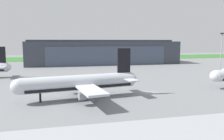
{
  "coord_description": "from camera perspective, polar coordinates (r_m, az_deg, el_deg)",
  "views": [
    {
      "loc": [
        -27.67,
        -64.61,
        16.19
      ],
      "look_at": [
        -7.65,
        20.66,
        4.92
      ],
      "focal_mm": 35.61,
      "sensor_mm": 36.0,
      "label": 1
    }
  ],
  "objects": [
    {
      "name": "ground_plane",
      "position": [
        72.13,
        9.76,
        -5.75
      ],
      "size": [
        440.0,
        440.0,
        0.0
      ],
      "primitive_type": "plane",
      "color": "slate"
    },
    {
      "name": "grass_field_strip",
      "position": [
        219.39,
        -5.94,
        3.07
      ],
      "size": [
        440.0,
        56.0,
        0.08
      ],
      "primitive_type": "cube",
      "color": "#356F2F",
      "rests_on": "ground_plane"
    },
    {
      "name": "maintenance_hangar",
      "position": [
        165.52,
        -2.27,
        4.57
      ],
      "size": [
        107.16,
        34.16,
        17.38
      ],
      "color": "#383D47",
      "rests_on": "ground_plane"
    },
    {
      "name": "airliner_near_left",
      "position": [
        63.45,
        -8.3,
        -3.36
      ],
      "size": [
        35.6,
        30.36,
        14.19
      ],
      "color": "silver",
      "rests_on": "ground_plane"
    },
    {
      "name": "apron_light_mast",
      "position": [
        132.13,
        26.28,
        4.78
      ],
      "size": [
        2.4,
        0.5,
        20.77
      ],
      "color": "#99999E",
      "rests_on": "ground_plane"
    }
  ]
}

